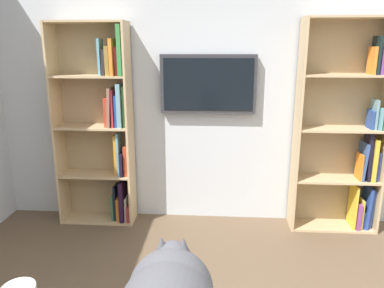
% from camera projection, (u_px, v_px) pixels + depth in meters
% --- Properties ---
extents(wall_back, '(4.52, 0.06, 2.70)m').
position_uv_depth(wall_back, '(215.00, 91.00, 3.68)').
color(wall_back, silver).
rests_on(wall_back, ground).
extents(bookshelf_left, '(0.83, 0.28, 2.04)m').
position_uv_depth(bookshelf_left, '(348.00, 135.00, 3.54)').
color(bookshelf_left, tan).
rests_on(bookshelf_left, ground).
extents(bookshelf_right, '(0.75, 0.28, 2.01)m').
position_uv_depth(bookshelf_right, '(104.00, 126.00, 3.68)').
color(bookshelf_right, tan).
rests_on(bookshelf_right, ground).
extents(wall_mounted_tv, '(0.93, 0.07, 0.57)m').
position_uv_depth(wall_mounted_tv, '(208.00, 84.00, 3.58)').
color(wall_mounted_tv, '#333338').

